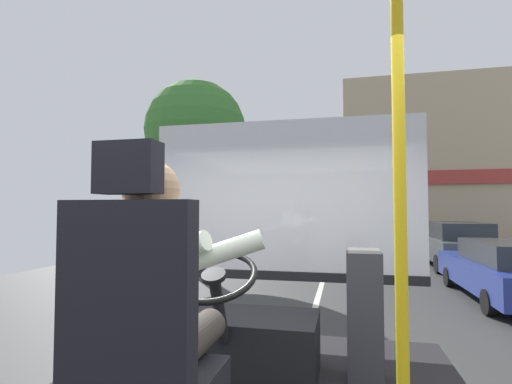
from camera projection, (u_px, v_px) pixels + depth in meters
The scene contains 11 objects.
ground at pixel (323, 280), 10.43m from camera, with size 18.00×44.00×0.06m.
driver_seat at pixel (141, 356), 1.38m from camera, with size 0.48×0.48×1.35m.
bus_driver at pixel (157, 292), 1.50m from camera, with size 0.78×0.62×0.82m.
steering_console at pixel (235, 341), 2.58m from camera, with size 1.10×0.99×0.86m.
handrail_pole at pixel (401, 242), 1.33m from camera, with size 0.04×0.04×2.00m.
fare_box at pixel (364, 315), 2.51m from camera, with size 0.23×0.21×0.85m.
windshield_panel at pixel (283, 217), 3.53m from camera, with size 2.50×0.08×1.48m.
street_tree at pixel (196, 132), 11.54m from camera, with size 3.02×3.02×5.78m.
shop_building at pixel (455, 166), 18.55m from camera, with size 10.55×4.45×7.99m.
parked_car_charcoal at pixel (456, 244), 12.41m from camera, with size 1.84×4.48×1.48m.
parked_car_white at pixel (423, 234), 18.67m from camera, with size 1.92×4.13×1.40m.
Camera 1 is at (0.54, -1.88, 1.88)m, focal length 26.85 mm.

